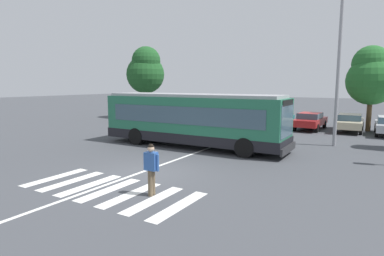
{
  "coord_description": "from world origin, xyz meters",
  "views": [
    {
      "loc": [
        8.3,
        -10.13,
        3.63
      ],
      "look_at": [
        -0.5,
        4.48,
        1.3
      ],
      "focal_mm": 30.31,
      "sensor_mm": 36.0,
      "label": 1
    }
  ],
  "objects": [
    {
      "name": "parked_car_teal",
      "position": [
        0.42,
        16.87,
        0.77
      ],
      "size": [
        1.9,
        4.51,
        1.35
      ],
      "color": "black",
      "rests_on": "ground_plane"
    },
    {
      "name": "city_transit_bus",
      "position": [
        -1.25,
        5.8,
        1.59
      ],
      "size": [
        11.05,
        2.72,
        3.06
      ],
      "color": "black",
      "rests_on": "ground_plane"
    },
    {
      "name": "lane_center_line",
      "position": [
        -0.23,
        2.0,
        0.0
      ],
      "size": [
        0.16,
        24.0,
        0.01
      ],
      "primitive_type": "cube",
      "color": "silver",
      "rests_on": "ground_plane"
    },
    {
      "name": "parked_car_red",
      "position": [
        3.12,
        16.74,
        0.77
      ],
      "size": [
        1.98,
        4.56,
        1.35
      ],
      "color": "black",
      "rests_on": "ground_plane"
    },
    {
      "name": "crosswalk_painted_stripes",
      "position": [
        0.27,
        -2.36,
        0.0
      ],
      "size": [
        6.24,
        2.79,
        0.01
      ],
      "color": "silver",
      "rests_on": "ground_plane"
    },
    {
      "name": "pedestrian_crossing_street",
      "position": [
        1.89,
        -2.04,
        0.97
      ],
      "size": [
        0.58,
        0.31,
        1.72
      ],
      "color": "brown",
      "rests_on": "ground_plane"
    },
    {
      "name": "parked_car_charcoal",
      "position": [
        -2.18,
        16.56,
        0.77
      ],
      "size": [
        1.93,
        4.53,
        1.35
      ],
      "color": "black",
      "rests_on": "ground_plane"
    },
    {
      "name": "twin_arm_street_lamp",
      "position": [
        5.78,
        10.27,
        6.12
      ],
      "size": [
        4.86,
        0.32,
        10.05
      ],
      "color": "#939399",
      "rests_on": "ground_plane"
    },
    {
      "name": "parked_car_black",
      "position": [
        -4.91,
        17.01,
        0.77
      ],
      "size": [
        1.92,
        4.52,
        1.35
      ],
      "color": "black",
      "rests_on": "ground_plane"
    },
    {
      "name": "background_tree_left",
      "position": [
        -13.78,
        17.02,
        5.01
      ],
      "size": [
        3.99,
        3.99,
        7.51
      ],
      "color": "brown",
      "rests_on": "ground_plane"
    },
    {
      "name": "ground_plane",
      "position": [
        0.0,
        0.0,
        0.0
      ],
      "size": [
        160.0,
        160.0,
        0.0
      ],
      "primitive_type": "plane",
      "color": "#424449"
    },
    {
      "name": "background_tree_right",
      "position": [
        7.13,
        18.12,
        4.22
      ],
      "size": [
        3.65,
        3.65,
        6.51
      ],
      "color": "brown",
      "rests_on": "ground_plane"
    },
    {
      "name": "parked_car_champagne",
      "position": [
        5.94,
        17.14,
        0.77
      ],
      "size": [
        1.98,
        4.56,
        1.35
      ],
      "color": "black",
      "rests_on": "ground_plane"
    }
  ]
}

